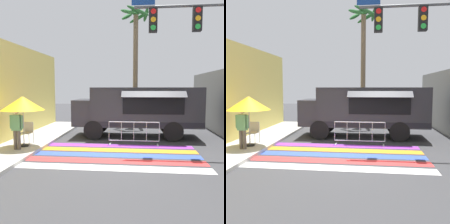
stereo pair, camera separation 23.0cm
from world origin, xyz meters
The scene contains 9 objects.
ground_plane centered at (0.00, 0.00, 0.00)m, with size 60.00×60.00×0.00m, color #38383A.
crosswalk_painted centered at (0.00, 0.10, 0.00)m, with size 6.40×3.60×0.01m.
food_truck centered at (0.78, 3.81, 1.48)m, with size 6.29×2.69×2.52m.
traffic_signal_pole centered at (3.15, 1.10, 4.30)m, with size 3.86×0.29×5.98m.
patio_umbrella centered at (-3.72, 0.60, 1.88)m, with size 1.71×1.71×2.04m.
folding_chair centered at (-3.82, 1.14, 0.68)m, with size 0.45×0.45×0.91m.
vendor_person centered at (-3.74, 0.06, 1.02)m, with size 0.53×0.21×1.59m.
barricade_front centered at (0.71, 1.89, 0.51)m, with size 2.22×0.44×1.03m.
palm_tree centered at (0.67, 8.18, 5.41)m, with size 2.09×2.18×7.89m.
Camera 2 is at (1.12, -8.92, 2.49)m, focal length 40.00 mm.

